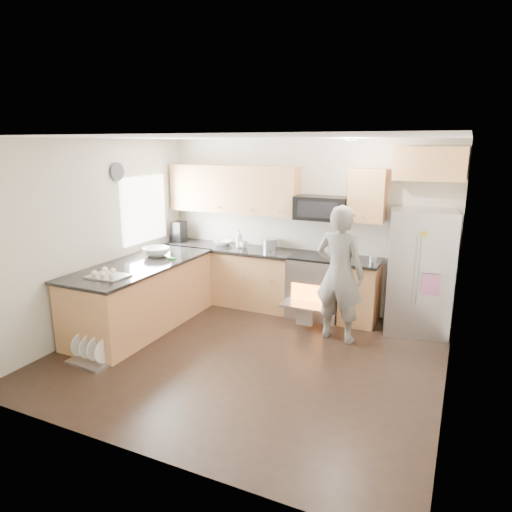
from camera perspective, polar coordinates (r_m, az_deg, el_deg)
The scene contains 8 objects.
ground at distance 5.72m, azimuth -1.23°, elevation -12.43°, with size 4.50×4.50×0.00m, color black.
room_shell at distance 5.23m, azimuth -1.62°, elevation 4.41°, with size 4.54×4.04×2.62m.
back_cabinet_run at distance 7.13m, azimuth 0.66°, elevation 1.18°, with size 4.45×0.64×2.50m.
peninsula at distance 6.62m, azimuth -14.06°, elevation -4.73°, with size 0.96×2.36×1.05m.
stove_range at distance 6.83m, azimuth 7.65°, elevation -2.01°, with size 0.76×0.97×1.79m.
refrigerator at distance 6.54m, azimuth 19.68°, elevation -1.90°, with size 0.93×0.78×1.69m.
person at distance 5.98m, azimuth 10.40°, elevation -2.23°, with size 0.65×0.43×1.80m, color gray.
dish_rack at distance 5.89m, azimuth -19.67°, elevation -11.51°, with size 0.55×0.45×0.33m.
Camera 1 is at (2.26, -4.60, 2.54)m, focal length 32.00 mm.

